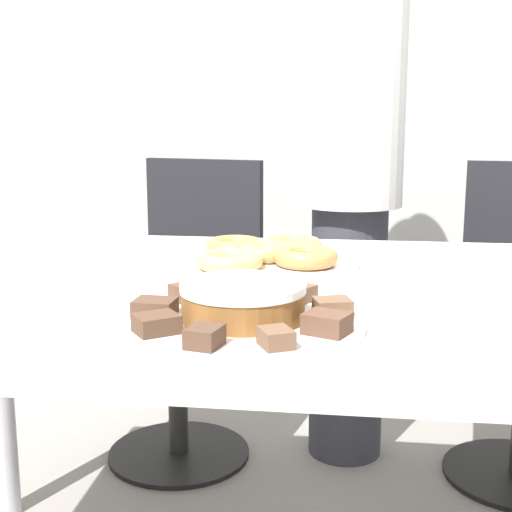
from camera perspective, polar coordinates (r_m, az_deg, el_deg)
The scene contains 21 objects.
wall_back at distance 2.82m, azimuth 5.04°, elevation 16.25°, with size 8.00×0.05×2.60m.
table at distance 1.29m, azimuth 1.36°, elevation -5.89°, with size 1.63×0.96×0.75m.
person_standing at distance 2.14m, azimuth 7.60°, elevation 5.53°, with size 0.30×0.30×1.59m.
office_chair_left at distance 2.23m, azimuth -5.70°, elevation -4.76°, with size 0.53×0.53×0.91m.
plate_cake at distance 1.02m, azimuth -1.04°, elevation -5.34°, with size 0.35×0.35×0.01m.
plate_donuts at distance 1.43m, azimuth 0.74°, elevation -0.53°, with size 0.38×0.38×0.01m.
frosted_cake at distance 1.01m, azimuth -1.04°, elevation -3.62°, with size 0.18×0.18×0.05m.
lamington_0 at distance 0.90m, azimuth -4.14°, elevation -6.46°, with size 0.05×0.05×0.03m.
lamington_1 at distance 0.89m, azimuth 1.62°, elevation -6.56°, with size 0.05×0.06×0.02m.
lamington_2 at distance 0.95m, azimuth 5.70°, elevation -5.37°, with size 0.07×0.07×0.03m.
lamington_3 at distance 1.04m, azimuth 6.13°, elevation -4.07°, with size 0.06×0.06×0.02m.
lamington_4 at distance 1.11m, azimuth 3.46°, elevation -3.01°, with size 0.06×0.06×0.03m.
lamington_5 at distance 1.14m, azimuth -0.85°, elevation -2.65°, with size 0.05×0.06×0.02m.
lamington_6 at distance 1.12m, azimuth -5.22°, elevation -2.96°, with size 0.08×0.07×0.03m.
lamington_7 at distance 1.05m, azimuth -8.09°, elevation -4.06°, with size 0.06×0.05×0.02m.
lamington_8 at distance 0.96m, azimuth -7.96°, elevation -5.38°, with size 0.07×0.07×0.02m.
donut_0 at distance 1.42m, azimuth 0.74°, elevation 0.31°, with size 0.11×0.11×0.03m.
donut_1 at distance 1.48m, azimuth -1.70°, elevation 0.77°, with size 0.12×0.12×0.03m.
donut_2 at distance 1.34m, azimuth -2.12°, elevation -0.37°, with size 0.13×0.13×0.03m.
donut_3 at distance 1.37m, azimuth 4.01°, elevation -0.08°, with size 0.12×0.12×0.04m.
donut_4 at distance 1.52m, azimuth 2.97°, elevation 0.92°, with size 0.12×0.12×0.03m.
Camera 1 is at (0.13, -1.22, 1.05)m, focal length 50.00 mm.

